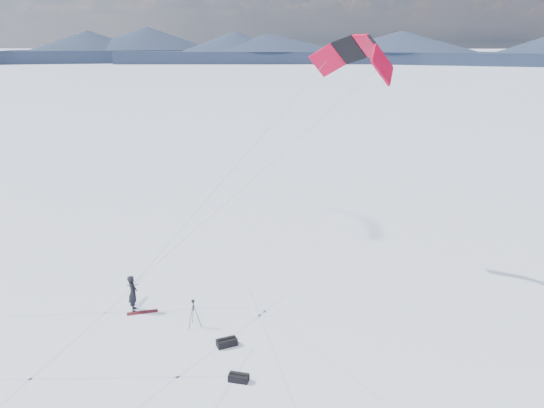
{
  "coord_description": "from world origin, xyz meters",
  "views": [
    {
      "loc": [
        4.83,
        -19.48,
        12.6
      ],
      "look_at": [
        3.77,
        5.69,
        4.82
      ],
      "focal_mm": 35.0,
      "sensor_mm": 36.0,
      "label": 1
    }
  ],
  "objects_px": {
    "snowkiter": "(134,310)",
    "tripod": "(193,310)",
    "snowboard": "(142,312)",
    "gear_bag_b": "(239,378)",
    "gear_bag_a": "(227,342)"
  },
  "relations": [
    {
      "from": "snowkiter",
      "to": "snowboard",
      "type": "xyz_separation_m",
      "value": [
        0.47,
        -0.23,
        0.02
      ]
    },
    {
      "from": "snowboard",
      "to": "gear_bag_a",
      "type": "bearing_deg",
      "value": -49.06
    },
    {
      "from": "tripod",
      "to": "gear_bag_a",
      "type": "height_order",
      "value": "tripod"
    },
    {
      "from": "gear_bag_a",
      "to": "gear_bag_b",
      "type": "bearing_deg",
      "value": -98.86
    },
    {
      "from": "tripod",
      "to": "gear_bag_b",
      "type": "relative_size",
      "value": 1.6
    },
    {
      "from": "snowkiter",
      "to": "tripod",
      "type": "bearing_deg",
      "value": -130.94
    },
    {
      "from": "snowkiter",
      "to": "gear_bag_a",
      "type": "height_order",
      "value": "snowkiter"
    },
    {
      "from": "snowkiter",
      "to": "gear_bag_a",
      "type": "relative_size",
      "value": 1.9
    },
    {
      "from": "snowkiter",
      "to": "gear_bag_b",
      "type": "distance_m",
      "value": 7.85
    },
    {
      "from": "tripod",
      "to": "gear_bag_a",
      "type": "distance_m",
      "value": 2.41
    },
    {
      "from": "tripod",
      "to": "gear_bag_b",
      "type": "height_order",
      "value": "tripod"
    },
    {
      "from": "snowboard",
      "to": "snowkiter",
      "type": "bearing_deg",
      "value": 136.3
    },
    {
      "from": "gear_bag_a",
      "to": "tripod",
      "type": "bearing_deg",
      "value": 111.2
    },
    {
      "from": "snowkiter",
      "to": "snowboard",
      "type": "height_order",
      "value": "snowkiter"
    },
    {
      "from": "snowkiter",
      "to": "tripod",
      "type": "relative_size",
      "value": 1.36
    }
  ]
}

